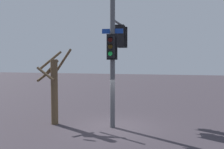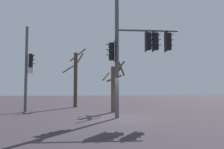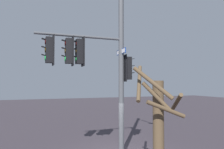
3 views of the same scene
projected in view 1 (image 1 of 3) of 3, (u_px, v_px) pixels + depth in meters
ground_plane at (114, 127)px, 14.23m from camera, size 80.00×80.00×0.00m
main_signal_pole_assembly at (114, 35)px, 14.78m from camera, size 4.65×3.19×9.06m
bare_tree_across_street at (54, 87)px, 14.76m from camera, size 1.82×1.89×4.10m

